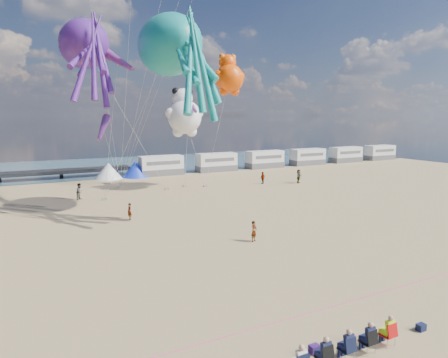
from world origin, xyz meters
TOP-DOWN VIEW (x-y plane):
  - ground at (0.00, 0.00)m, footprint 120.00×120.00m
  - water at (0.00, 55.00)m, footprint 120.00×120.00m
  - motorhome_0 at (6.00, 40.00)m, footprint 6.60×2.50m
  - motorhome_1 at (15.50, 40.00)m, footprint 6.60×2.50m
  - motorhome_2 at (25.00, 40.00)m, footprint 6.60×2.50m
  - motorhome_3 at (34.50, 40.00)m, footprint 6.60×2.50m
  - motorhome_4 at (44.00, 40.00)m, footprint 6.60×2.50m
  - motorhome_5 at (53.50, 40.00)m, footprint 6.60×2.50m
  - tent_white at (-2.00, 40.00)m, footprint 4.00×4.00m
  - tent_blue at (2.00, 40.00)m, footprint 4.00×4.00m
  - spectator_row at (-3.08, -8.45)m, footprint 6.10×0.90m
  - cooler_purple at (-3.83, -7.56)m, footprint 0.40×0.30m
  - cooler_navy at (1.30, -8.39)m, footprint 0.38×0.28m
  - rope_line at (0.00, -5.00)m, footprint 34.00×0.03m
  - standing_person at (1.40, 5.36)m, footprint 0.67×0.59m
  - beachgoer_1 at (-7.77, 26.67)m, footprint 1.02×1.04m
  - beachgoer_3 at (15.62, 26.15)m, footprint 1.19×0.94m
  - beachgoer_4 at (20.28, 24.40)m, footprint 1.14×0.99m
  - beachgoer_5 at (-5.12, 15.63)m, footprint 0.54×1.42m
  - sandbag_a at (-5.47, 25.19)m, footprint 0.50×0.35m
  - sandbag_b at (2.59, 27.80)m, footprint 0.50×0.35m
  - sandbag_c at (7.68, 27.47)m, footprint 0.50×0.35m
  - sandbag_d at (5.39, 28.79)m, footprint 0.50×0.35m
  - sandbag_e at (-2.15, 31.92)m, footprint 0.50×0.35m
  - kite_octopus_teal at (-0.16, 18.13)m, footprint 6.61×11.43m
  - kite_octopus_purple at (-6.74, 25.21)m, footprint 6.90×10.77m
  - kite_panda at (4.93, 27.34)m, footprint 5.94×5.72m
  - kite_teddy_orange at (10.68, 26.53)m, footprint 5.39×5.23m
  - windsock_left at (-4.18, 21.70)m, footprint 2.36×6.30m
  - windsock_mid at (5.63, 27.56)m, footprint 1.72×6.26m
  - windsock_right at (-5.53, 23.71)m, footprint 2.59×4.54m

SIDE VIEW (x-z plane):
  - ground at x=0.00m, z-range 0.00..0.00m
  - water at x=0.00m, z-range 0.02..0.02m
  - rope_line at x=0.00m, z-range 0.00..0.04m
  - sandbag_a at x=-5.47m, z-range 0.00..0.22m
  - sandbag_b at x=2.59m, z-range 0.00..0.22m
  - sandbag_c at x=7.68m, z-range 0.00..0.22m
  - sandbag_d at x=5.39m, z-range 0.00..0.22m
  - sandbag_e at x=-2.15m, z-range 0.00..0.22m
  - cooler_navy at x=1.30m, z-range 0.00..0.30m
  - cooler_purple at x=-3.83m, z-range 0.00..0.32m
  - spectator_row at x=-3.08m, z-range 0.00..1.30m
  - beachgoer_5 at x=-5.12m, z-range 0.00..1.50m
  - standing_person at x=1.40m, z-range 0.00..1.53m
  - beachgoer_3 at x=15.62m, z-range 0.00..1.61m
  - beachgoer_1 at x=-7.77m, z-range 0.00..1.81m
  - beachgoer_4 at x=20.28m, z-range 0.00..1.85m
  - tent_white at x=-2.00m, z-range 0.00..2.40m
  - tent_blue at x=2.00m, z-range 0.00..2.40m
  - motorhome_0 at x=6.00m, z-range 0.00..3.00m
  - motorhome_1 at x=15.50m, z-range 0.00..3.00m
  - motorhome_2 at x=25.00m, z-range 0.00..3.00m
  - motorhome_3 at x=34.50m, z-range 0.00..3.00m
  - motorhome_4 at x=44.00m, z-range 0.00..3.00m
  - motorhome_5 at x=53.50m, z-range 0.00..3.00m
  - windsock_right at x=-5.53m, z-range 5.57..10.11m
  - kite_panda at x=4.93m, z-range 5.40..12.46m
  - windsock_mid at x=5.63m, z-range 7.76..13.94m
  - kite_teddy_orange at x=10.68m, z-range 10.61..16.72m
  - windsock_left at x=-4.18m, z-range 11.28..17.49m
  - kite_octopus_teal at x=-0.16m, z-range 9.45..21.72m
  - kite_octopus_purple at x=-6.74m, z-range 10.55..21.95m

